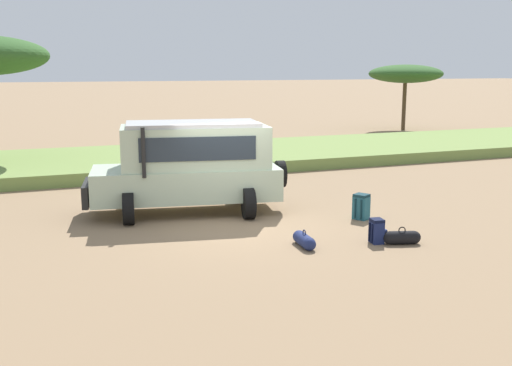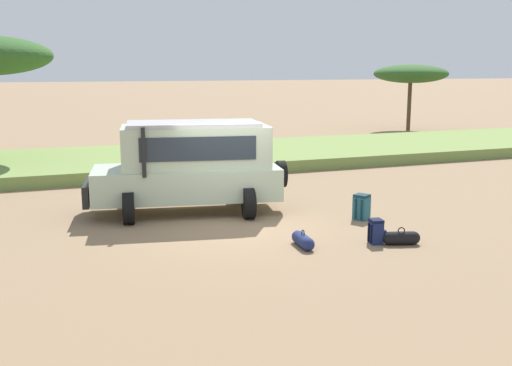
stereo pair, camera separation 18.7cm
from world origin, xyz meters
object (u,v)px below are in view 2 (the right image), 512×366
safari_vehicle (190,165)px  acacia_tree_centre_back (411,74)px  backpack_cluster_center (362,207)px  duffel_bag_low_black_case (303,240)px  duffel_bag_soft_canvas (401,238)px  backpack_beside_front_wheel (376,232)px

safari_vehicle → acacia_tree_centre_back: (18.14, 16.22, 2.16)m
backpack_cluster_center → duffel_bag_low_black_case: (-2.43, -1.64, -0.18)m
duffel_bag_low_black_case → duffel_bag_soft_canvas: 2.19m
safari_vehicle → duffel_bag_soft_canvas: bearing=-52.0°
backpack_cluster_center → acacia_tree_centre_back: 23.59m
safari_vehicle → backpack_cluster_center: safari_vehicle is taller
backpack_beside_front_wheel → acacia_tree_centre_back: 25.64m
duffel_bag_low_black_case → acacia_tree_centre_back: size_ratio=0.20×
backpack_beside_front_wheel → duffel_bag_soft_canvas: (0.47, -0.27, -0.12)m
duffel_bag_soft_canvas → backpack_cluster_center: bearing=81.7°
backpack_beside_front_wheel → backpack_cluster_center: backpack_cluster_center is taller
safari_vehicle → backpack_cluster_center: 4.64m
acacia_tree_centre_back → backpack_beside_front_wheel: bearing=-126.2°
acacia_tree_centre_back → safari_vehicle: bearing=-138.2°
backpack_cluster_center → duffel_bag_low_black_case: bearing=-145.9°
duffel_bag_low_black_case → duffel_bag_soft_canvas: bearing=-16.2°
duffel_bag_low_black_case → acacia_tree_centre_back: bearing=50.5°
backpack_beside_front_wheel → duffel_bag_soft_canvas: backpack_beside_front_wheel is taller
backpack_cluster_center → duffel_bag_low_black_case: backpack_cluster_center is taller
safari_vehicle → duffel_bag_soft_canvas: 5.91m
safari_vehicle → duffel_bag_low_black_case: 4.38m
backpack_cluster_center → duffel_bag_soft_canvas: backpack_cluster_center is taller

